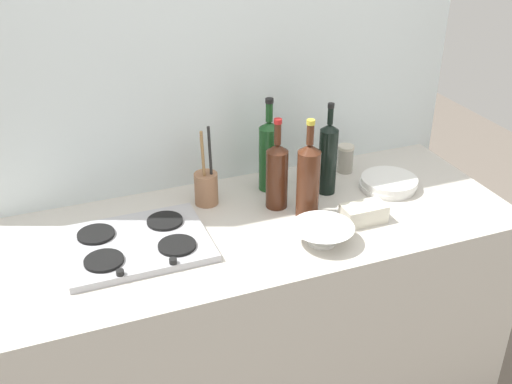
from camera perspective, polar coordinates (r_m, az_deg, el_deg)
The scene contains 12 objects.
counter_block at distance 2.38m, azimuth 0.00°, elevation -12.13°, with size 1.80×0.70×0.90m, color beige.
backsplash_panel at distance 2.29m, azimuth -3.48°, elevation 8.65°, with size 1.90×0.06×2.44m, color silver.
stovetop_hob at distance 2.01m, azimuth -10.96°, elevation -4.70°, with size 0.45×0.35×0.04m.
plate_stack at distance 2.37m, azimuth 12.10°, elevation 0.81°, with size 0.22×0.21×0.04m.
wine_bottle_leftmost at distance 2.09m, azimuth 4.83°, elevation 1.17°, with size 0.08×0.08×0.36m.
wine_bottle_mid_left at distance 2.15m, azimuth 1.95°, elevation 1.66°, with size 0.08×0.08×0.33m.
wine_bottle_mid_right at distance 2.25m, azimuth 6.64°, elevation 3.18°, with size 0.07×0.07×0.35m.
wine_bottle_rightmost at distance 2.26m, azimuth 1.19°, elevation 3.53°, with size 0.07×0.07×0.36m.
mixing_bowl at distance 2.00m, azimuth 6.13°, elevation -3.82°, with size 0.21×0.21×0.06m.
butter_dish at distance 2.13m, azimuth 9.89°, elevation -1.95°, with size 0.15×0.08×0.06m, color silver.
utensil_crock at distance 2.20m, azimuth -4.61°, elevation 0.52°, with size 0.08×0.08×0.30m.
condiment_jar_front at distance 2.45m, azimuth 8.24°, elevation 3.07°, with size 0.06×0.06×0.11m.
Camera 1 is at (-0.65, -1.67, 2.01)m, focal length 43.40 mm.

